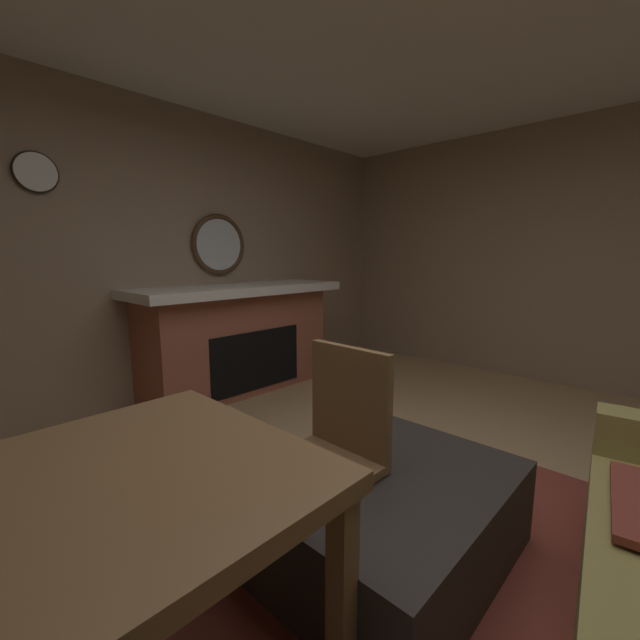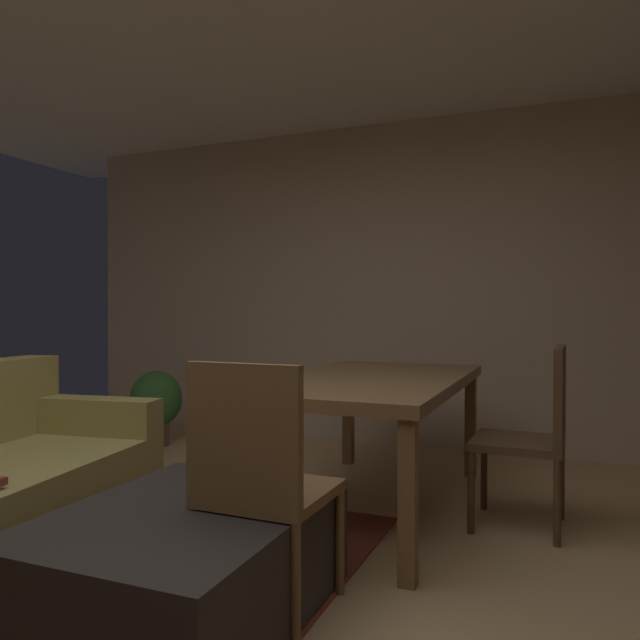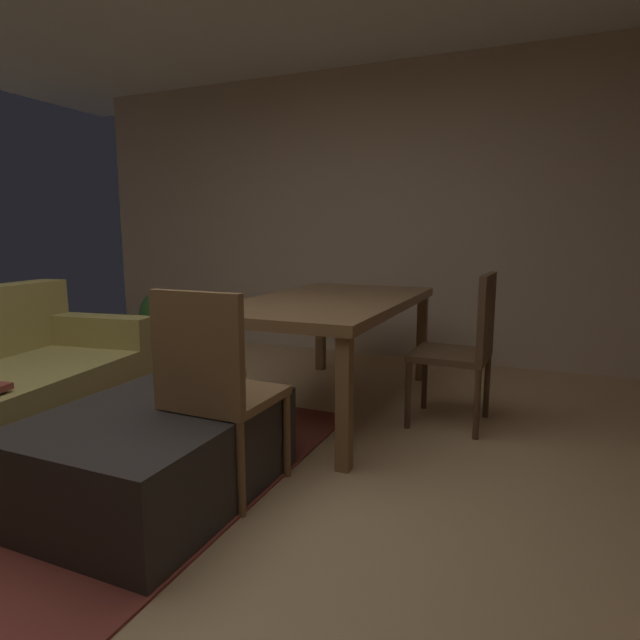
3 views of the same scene
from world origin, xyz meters
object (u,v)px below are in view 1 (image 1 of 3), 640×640
(fireplace, at_px, (239,337))
(dining_chair_west, at_px, (333,441))
(wall_clock, at_px, (36,172))
(tv_remote, at_px, (353,480))
(round_wall_mirror, at_px, (219,245))
(ottoman_coffee_table, at_px, (391,518))

(fireplace, xyz_separation_m, dining_chair_west, (1.03, 2.15, -0.01))
(wall_clock, bearing_deg, tv_remote, 99.11)
(fireplace, xyz_separation_m, wall_clock, (1.49, -0.29, 1.39))
(fireplace, distance_m, dining_chair_west, 2.38)
(fireplace, height_order, round_wall_mirror, round_wall_mirror)
(fireplace, distance_m, round_wall_mirror, 0.95)
(dining_chair_west, height_order, wall_clock, wall_clock)
(fireplace, xyz_separation_m, round_wall_mirror, (0.00, -0.29, 0.90))
(fireplace, distance_m, tv_remote, 2.54)
(fireplace, relative_size, ottoman_coffee_table, 1.91)
(round_wall_mirror, xyz_separation_m, dining_chair_west, (1.03, 2.43, -0.91))
(dining_chair_west, bearing_deg, ottoman_coffee_table, 117.63)
(round_wall_mirror, distance_m, ottoman_coffee_table, 3.07)
(fireplace, height_order, ottoman_coffee_table, fireplace)
(ottoman_coffee_table, height_order, tv_remote, tv_remote)
(ottoman_coffee_table, xyz_separation_m, tv_remote, (0.16, -0.09, 0.21))
(fireplace, height_order, tv_remote, fireplace)
(fireplace, xyz_separation_m, tv_remote, (1.07, 2.29, -0.12))
(ottoman_coffee_table, distance_m, tv_remote, 0.28)
(fireplace, relative_size, wall_clock, 7.14)
(round_wall_mirror, bearing_deg, ottoman_coffee_table, 71.19)
(ottoman_coffee_table, bearing_deg, wall_clock, -77.76)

